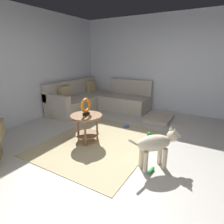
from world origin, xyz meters
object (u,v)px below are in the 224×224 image
at_px(dog_bed_mat, 159,118).
at_px(dog, 157,144).
at_px(side_table, 87,121).
at_px(sectional_couch, 97,100).
at_px(dog_toy_bone, 126,127).
at_px(dog_toy_rope, 151,171).
at_px(torus_sculpture, 86,106).
at_px(dog_toy_ball, 149,134).

distance_m(dog_bed_mat, dog, 2.18).
bearing_deg(dog_bed_mat, side_table, 155.85).
bearing_deg(dog, side_table, -143.53).
bearing_deg(sectional_couch, side_table, -150.52).
bearing_deg(dog_bed_mat, sectional_couch, 89.84).
xyz_separation_m(sectional_couch, side_table, (-1.92, -1.08, 0.13)).
xyz_separation_m(sectional_couch, dog_toy_bone, (-0.92, -1.45, -0.26)).
bearing_deg(dog_toy_rope, torus_sculpture, 76.61).
bearing_deg(side_table, torus_sculpture, -90.00).
relative_size(torus_sculpture, dog_bed_mat, 0.41).
height_order(torus_sculpture, dog, torus_sculpture).
relative_size(dog, dog_toy_ball, 6.42).
distance_m(sectional_couch, torus_sculpture, 2.24).
bearing_deg(torus_sculpture, dog_toy_ball, -49.76).
xyz_separation_m(side_table, dog_toy_rope, (-0.34, -1.41, -0.39)).
xyz_separation_m(torus_sculpture, dog_bed_mat, (1.91, -0.86, -0.67)).
distance_m(dog_toy_rope, dog_toy_bone, 1.69).
relative_size(side_table, dog_toy_bone, 3.33).
bearing_deg(dog_toy_bone, dog, -137.77).
relative_size(torus_sculpture, dog_toy_ball, 3.21).
relative_size(sectional_couch, dog_toy_rope, 15.21).
bearing_deg(sectional_couch, dog, -129.84).
height_order(dog_bed_mat, dog, dog).
bearing_deg(dog_toy_ball, dog_toy_bone, 74.73).
height_order(torus_sculpture, dog_toy_rope, torus_sculpture).
height_order(sectional_couch, dog_bed_mat, sectional_couch).
distance_m(dog_toy_ball, dog_toy_rope, 1.24).
xyz_separation_m(torus_sculpture, dog_toy_ball, (0.83, -0.98, -0.66)).
distance_m(side_table, dog_bed_mat, 2.13).
height_order(sectional_couch, side_table, sectional_couch).
bearing_deg(torus_sculpture, dog_bed_mat, -24.15).
bearing_deg(dog_toy_rope, dog_toy_bone, 38.29).
bearing_deg(dog_toy_ball, sectional_couch, 62.07).
distance_m(side_table, dog_toy_ball, 1.33).
bearing_deg(dog_bed_mat, torus_sculpture, 155.85).
bearing_deg(side_table, dog_toy_rope, -103.39).
distance_m(dog, dog_toy_ball, 1.14).
bearing_deg(sectional_couch, dog_bed_mat, -90.16).
distance_m(sectional_couch, dog_toy_rope, 3.37).
relative_size(torus_sculpture, dog_toy_bone, 1.81).
bearing_deg(sectional_couch, dog_toy_rope, -132.09).
distance_m(sectional_couch, dog_toy_ball, 2.34).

